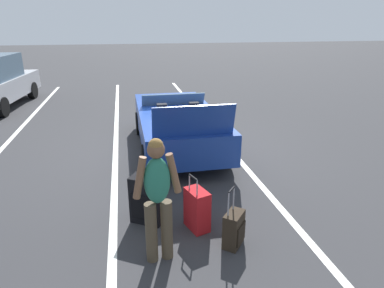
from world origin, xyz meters
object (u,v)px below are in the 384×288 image
convertible_car (176,122)px  suitcase_small_carryon (234,229)px  suitcase_large_black (147,200)px  traveler_person (158,195)px  suitcase_medium_bright (197,210)px

convertible_car → suitcase_small_carryon: size_ratio=4.86×
convertible_car → suitcase_small_carryon: bearing=-177.9°
suitcase_large_black → traveler_person: (-0.90, -0.09, 0.56)m
suitcase_large_black → suitcase_medium_bright: 0.78m
convertible_car → suitcase_medium_bright: bearing=176.0°
convertible_car → suitcase_medium_bright: (-3.57, 0.24, -0.28)m
traveler_person → suitcase_medium_bright: bearing=-53.8°
convertible_car → suitcase_large_black: size_ratio=5.60×
suitcase_medium_bright → suitcase_small_carryon: (-0.50, -0.40, -0.06)m
suitcase_large_black → suitcase_small_carryon: bearing=84.0°
convertible_car → traveler_person: bearing=168.1°
suitcase_large_black → suitcase_medium_bright: suitcase_medium_bright is taller
suitcase_large_black → suitcase_small_carryon: 1.39m
suitcase_large_black → traveler_person: bearing=36.3°
suitcase_large_black → convertible_car: bearing=-165.4°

